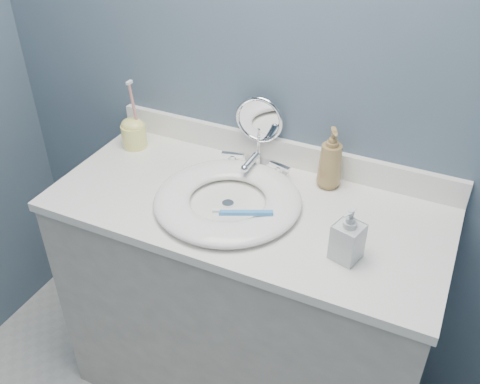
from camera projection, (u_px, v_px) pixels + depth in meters
The scene contains 12 objects.
back_wall at pixel (285, 73), 1.65m from camera, with size 2.20×0.02×2.40m, color #4C6273.
vanity_cabinet at pixel (246, 307), 1.90m from camera, with size 1.20×0.55×0.85m, color beige.
countertop at pixel (247, 208), 1.64m from camera, with size 1.22×0.57×0.03m, color white.
backsplash at pixel (279, 151), 1.80m from camera, with size 1.22×0.02×0.09m, color white.
basin at pixel (228, 200), 1.62m from camera, with size 0.45×0.45×0.04m, color white, non-canonical shape.
drain at pixel (228, 204), 1.63m from camera, with size 0.04×0.04×0.01m, color silver.
faucet at pixel (254, 166), 1.76m from camera, with size 0.25×0.13×0.07m.
makeup_mirror at pixel (259, 127), 1.76m from camera, with size 0.16×0.09×0.24m.
soap_bottle_amber at pixel (331, 158), 1.66m from camera, with size 0.08×0.08×0.20m, color olive.
soap_bottle_clear at pixel (348, 234), 1.39m from camera, with size 0.07×0.07×0.16m, color silver.
toothbrush_holder at pixel (134, 132), 1.89m from camera, with size 0.09×0.09×0.25m.
toothbrush_lying at pixel (244, 213), 1.52m from camera, with size 0.16×0.09×0.02m.
Camera 1 is at (0.54, -0.23, 1.85)m, focal length 40.00 mm.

